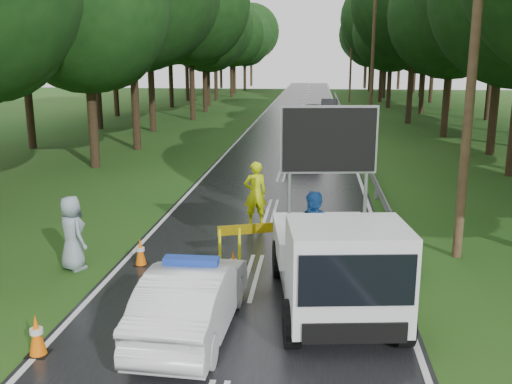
# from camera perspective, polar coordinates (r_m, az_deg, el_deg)

# --- Properties ---
(ground) EXTENTS (160.00, 160.00, 0.00)m
(ground) POSITION_cam_1_polar(r_m,az_deg,el_deg) (13.73, -0.45, -8.53)
(ground) COLOR #194814
(ground) RESTS_ON ground
(road) EXTENTS (7.00, 140.00, 0.02)m
(road) POSITION_cam_1_polar(r_m,az_deg,el_deg) (42.98, 4.06, 6.57)
(road) COLOR black
(road) RESTS_ON ground
(guardrail) EXTENTS (0.12, 60.06, 0.70)m
(guardrail) POSITION_cam_1_polar(r_m,az_deg,el_deg) (42.63, 9.07, 7.11)
(guardrail) COLOR gray
(guardrail) RESTS_ON ground
(utility_pole_near) EXTENTS (1.40, 0.24, 10.00)m
(utility_pole_near) POSITION_cam_1_polar(r_m,az_deg,el_deg) (15.13, 20.91, 12.31)
(utility_pole_near) COLOR #432D1F
(utility_pole_near) RESTS_ON ground
(utility_pole_mid) EXTENTS (1.40, 0.24, 10.00)m
(utility_pole_mid) POSITION_cam_1_polar(r_m,az_deg,el_deg) (40.82, 11.59, 13.09)
(utility_pole_mid) COLOR #432D1F
(utility_pole_mid) RESTS_ON ground
(utility_pole_far) EXTENTS (1.40, 0.24, 10.00)m
(utility_pole_far) POSITION_cam_1_polar(r_m,az_deg,el_deg) (66.76, 9.48, 13.22)
(utility_pole_far) COLOR #432D1F
(utility_pole_far) RESTS_ON ground
(police_sedan) EXTENTS (1.61, 4.19, 1.50)m
(police_sedan) POSITION_cam_1_polar(r_m,az_deg,el_deg) (10.98, -6.39, -10.57)
(police_sedan) COLOR silver
(police_sedan) RESTS_ON ground
(work_truck) EXTENTS (2.88, 5.34, 4.07)m
(work_truck) POSITION_cam_1_polar(r_m,az_deg,el_deg) (11.72, 7.96, -6.83)
(work_truck) COLOR gray
(work_truck) RESTS_ON ground
(barrier) EXTENTS (2.45, 0.93, 1.07)m
(barrier) POSITION_cam_1_polar(r_m,az_deg,el_deg) (14.36, 1.25, -4.09)
(barrier) COLOR #E2EB0C
(barrier) RESTS_ON ground
(officer) EXTENTS (0.86, 0.72, 2.01)m
(officer) POSITION_cam_1_polar(r_m,az_deg,el_deg) (17.59, -0.07, -0.15)
(officer) COLOR #CEE80C
(officer) RESTS_ON ground
(civilian) EXTENTS (1.04, 0.84, 2.01)m
(civilian) POSITION_cam_1_polar(r_m,az_deg,el_deg) (13.79, 5.97, -4.08)
(civilian) COLOR #164694
(civilian) RESTS_ON ground
(bystander_right) EXTENTS (1.07, 1.03, 1.86)m
(bystander_right) POSITION_cam_1_polar(r_m,az_deg,el_deg) (14.64, -17.92, -3.94)
(bystander_right) COLOR #8597A0
(bystander_right) RESTS_ON ground
(queue_car_first) EXTENTS (2.40, 4.91, 1.61)m
(queue_car_first) POSITION_cam_1_polar(r_m,az_deg,el_deg) (29.53, 4.99, 4.97)
(queue_car_first) COLOR #404147
(queue_car_first) RESTS_ON ground
(queue_car_second) EXTENTS (2.21, 4.75, 1.34)m
(queue_car_second) POSITION_cam_1_polar(r_m,az_deg,el_deg) (38.62, 5.05, 6.76)
(queue_car_second) COLOR #93959A
(queue_car_second) RESTS_ON ground
(queue_car_third) EXTENTS (3.20, 5.67, 1.50)m
(queue_car_third) POSITION_cam_1_polar(r_m,az_deg,el_deg) (44.57, 5.75, 7.74)
(queue_car_third) COLOR black
(queue_car_third) RESTS_ON ground
(queue_car_fourth) EXTENTS (1.70, 4.05, 1.30)m
(queue_car_fourth) POSITION_cam_1_polar(r_m,az_deg,el_deg) (53.44, 7.30, 8.53)
(queue_car_fourth) COLOR #414349
(queue_car_fourth) RESTS_ON ground
(cone_near_left) EXTENTS (0.37, 0.37, 0.78)m
(cone_near_left) POSITION_cam_1_polar(r_m,az_deg,el_deg) (10.97, -21.08, -13.26)
(cone_near_left) COLOR black
(cone_near_left) RESTS_ON ground
(cone_center) EXTENTS (0.31, 0.31, 0.65)m
(cone_center) POSITION_cam_1_polar(r_m,az_deg,el_deg) (13.67, -2.28, -7.22)
(cone_center) COLOR black
(cone_center) RESTS_ON ground
(cone_far) EXTENTS (0.34, 0.34, 0.73)m
(cone_far) POSITION_cam_1_polar(r_m,az_deg,el_deg) (15.90, 3.72, -4.10)
(cone_far) COLOR black
(cone_far) RESTS_ON ground
(cone_left_mid) EXTENTS (0.34, 0.34, 0.72)m
(cone_left_mid) POSITION_cam_1_polar(r_m,az_deg,el_deg) (14.64, -11.48, -5.94)
(cone_left_mid) COLOR black
(cone_left_mid) RESTS_ON ground
(cone_right) EXTENTS (0.33, 0.33, 0.70)m
(cone_right) POSITION_cam_1_polar(r_m,az_deg,el_deg) (16.14, 13.10, -4.21)
(cone_right) COLOR black
(cone_right) RESTS_ON ground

